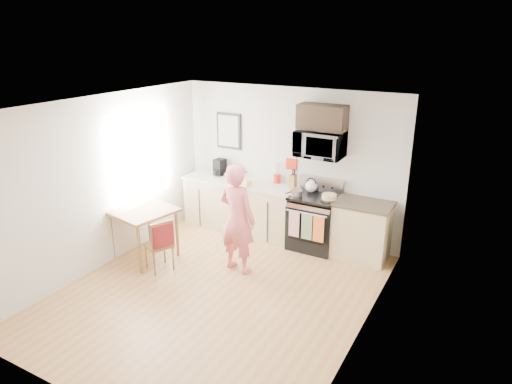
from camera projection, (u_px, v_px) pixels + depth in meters
The scene contains 28 objects.
floor at pixel (217, 292), 6.38m from camera, with size 4.60×4.60×0.00m, color #A76B40.
back_wall at pixel (289, 163), 7.85m from camera, with size 4.00×0.04×2.60m, color beige.
front_wall at pixel (70, 288), 4.05m from camera, with size 4.00×0.04×2.60m, color beige.
left_wall at pixel (104, 183), 6.86m from camera, with size 0.04×4.60×2.60m, color beige.
right_wall at pixel (365, 237), 5.04m from camera, with size 0.04×4.60×2.60m, color beige.
ceiling at pixel (211, 106), 5.51m from camera, with size 4.00×4.60×0.04m, color white.
window at pixel (141, 155), 7.42m from camera, with size 0.06×1.40×1.50m.
cabinet_left at pixel (241, 207), 8.25m from camera, with size 2.10×0.60×0.90m, color beige.
countertop_left at pixel (241, 182), 8.09m from camera, with size 2.14×0.64×0.04m, color beige.
cabinet_right at pixel (362, 231), 7.23m from camera, with size 0.84×0.60×0.90m, color beige.
countertop_right at pixel (364, 204), 7.07m from camera, with size 0.88×0.64×0.04m, color black.
range at pixel (314, 223), 7.58m from camera, with size 0.76×0.70×1.16m.
microwave at pixel (320, 144), 7.23m from camera, with size 0.76×0.51×0.42m, color #A9A9AE.
upper_cabinet at pixel (322, 117), 7.12m from camera, with size 0.76×0.35×0.40m, color black.
wall_art at pixel (229, 131), 8.22m from camera, with size 0.50×0.04×0.65m.
wall_trivet at pixel (291, 164), 7.81m from camera, with size 0.20×0.02×0.20m, color #A9210E.
person at pixel (237, 218), 6.72m from camera, with size 0.62×0.40×1.69m, color #E23E5C.
dining_table at pixel (143, 215), 7.14m from camera, with size 0.90×0.90×0.82m.
chair at pixel (161, 240), 6.72m from camera, with size 0.50×0.48×0.85m.
knife_block at pixel (293, 181), 7.74m from camera, with size 0.10×0.14×0.22m, color brown.
utensil_crock at pixel (277, 175), 7.94m from camera, with size 0.12×0.12×0.36m.
fruit_bowl at pixel (231, 174), 8.32m from camera, with size 0.30×0.30×0.11m.
milk_carton at pixel (231, 172), 8.23m from camera, with size 0.08×0.08×0.22m, color tan.
coffee_maker at pixel (219, 168), 8.38m from camera, with size 0.19×0.26×0.30m.
bread_bag at pixel (243, 182), 7.86m from camera, with size 0.29×0.14×0.11m, color #E0B576.
cake at pixel (329, 197), 7.21m from camera, with size 0.28×0.28×0.09m.
kettle at pixel (311, 186), 7.55m from camera, with size 0.20×0.20×0.25m.
pot at pixel (296, 193), 7.39m from camera, with size 0.21×0.32×0.10m.
Camera 1 is at (3.15, -4.60, 3.45)m, focal length 32.00 mm.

